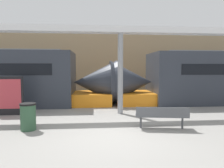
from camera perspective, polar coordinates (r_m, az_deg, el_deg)
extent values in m
plane|color=gray|center=(6.56, 0.66, -14.44)|extent=(60.00, 60.00, 0.00)
cube|color=#9E8460|center=(16.86, -2.82, 5.61)|extent=(56.00, 0.20, 5.00)
cone|color=#2D333D|center=(12.24, 5.41, 0.57)|extent=(2.58, 2.63, 2.63)
cube|color=orange|center=(12.39, 6.50, -3.90)|extent=(2.32, 2.46, 0.70)
cone|color=#2D333D|center=(12.05, -4.78, 0.51)|extent=(2.58, 2.63, 2.63)
cube|color=orange|center=(12.15, -5.91, -4.05)|extent=(2.32, 2.46, 0.70)
cube|color=#4C4F54|center=(7.38, 13.97, -8.82)|extent=(1.87, 0.71, 0.04)
cube|color=#4C4F54|center=(7.15, 14.28, -7.76)|extent=(1.81, 0.31, 0.32)
cylinder|color=#4C4F54|center=(7.34, 8.22, -10.68)|extent=(0.07, 0.07, 0.43)
cylinder|color=#4C4F54|center=(7.59, 19.46, -10.39)|extent=(0.07, 0.07, 0.43)
cylinder|color=#2D5138|center=(7.54, -22.83, -8.83)|extent=(0.51, 0.51, 0.88)
cylinder|color=black|center=(7.45, -22.93, -5.32)|extent=(0.53, 0.53, 0.06)
cube|color=black|center=(10.24, -27.33, -3.03)|extent=(1.27, 0.06, 1.78)
cube|color=#B73842|center=(10.19, -27.42, -2.56)|extent=(1.08, 0.01, 1.35)
cylinder|color=gray|center=(9.37, 2.40, 2.91)|extent=(0.25, 0.25, 3.76)
cube|color=silver|center=(9.54, 2.44, 15.14)|extent=(28.00, 0.60, 0.28)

